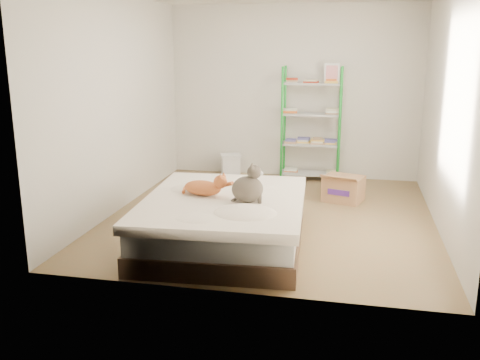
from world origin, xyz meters
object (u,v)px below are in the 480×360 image
(orange_cat, at_px, (203,186))
(white_bin, at_px, (231,165))
(grey_cat, at_px, (247,183))
(shelf_unit, at_px, (311,125))
(cardboard_box, at_px, (343,189))
(bed, at_px, (224,221))

(orange_cat, xyz_separation_m, white_bin, (-0.37, 2.86, -0.43))
(grey_cat, height_order, white_bin, grey_cat)
(shelf_unit, xyz_separation_m, cardboard_box, (0.53, -1.07, -0.67))
(bed, relative_size, shelf_unit, 1.20)
(grey_cat, relative_size, cardboard_box, 0.65)
(orange_cat, relative_size, shelf_unit, 0.27)
(grey_cat, bearing_deg, bed, 55.27)
(cardboard_box, bearing_deg, bed, -104.66)
(cardboard_box, bearing_deg, orange_cat, -110.29)
(orange_cat, height_order, shelf_unit, shelf_unit)
(bed, bearing_deg, shelf_unit, 74.17)
(grey_cat, bearing_deg, cardboard_box, -37.59)
(orange_cat, height_order, cardboard_box, orange_cat)
(orange_cat, relative_size, white_bin, 1.27)
(orange_cat, relative_size, cardboard_box, 0.83)
(bed, height_order, cardboard_box, bed)
(bed, distance_m, shelf_unit, 3.05)
(bed, distance_m, white_bin, 2.96)
(white_bin, bearing_deg, cardboard_box, -30.49)
(orange_cat, bearing_deg, grey_cat, -5.19)
(white_bin, bearing_deg, bed, -78.24)
(grey_cat, height_order, shelf_unit, shelf_unit)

